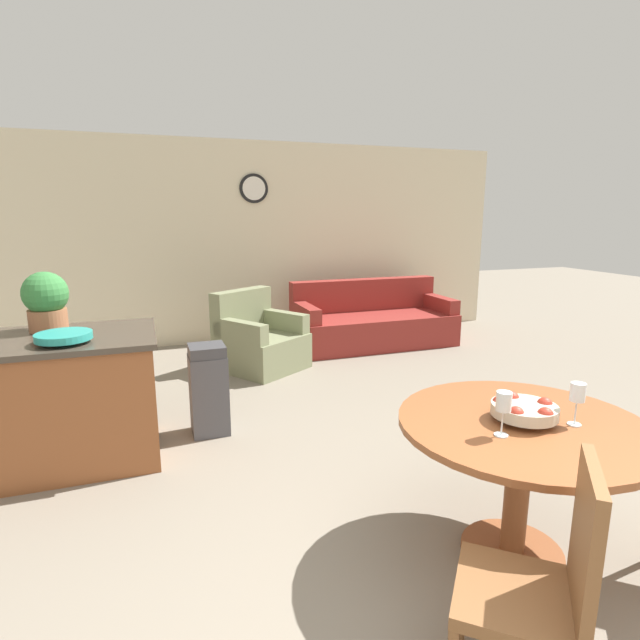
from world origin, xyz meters
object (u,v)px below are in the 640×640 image
object	(u,v)px
fruit_bowl	(524,410)
trash_bin	(209,390)
kitchen_island	(63,399)
teal_bowl	(64,336)
couch	(372,323)
potted_plant	(46,300)
wine_glass_right	(578,394)
armchair	(259,343)
dining_chair_near_left	(544,580)
wine_glass_left	(504,403)
dining_table	(520,453)

from	to	relation	value
fruit_bowl	trash_bin	size ratio (longest dim) A/B	0.43
kitchen_island	fruit_bowl	bearing A→B (deg)	-39.72
teal_bowl	couch	world-z (taller)	teal_bowl
potted_plant	trash_bin	distance (m)	1.35
couch	fruit_bowl	bearing A→B (deg)	-105.84
wine_glass_right	couch	bearing A→B (deg)	77.27
armchair	teal_bowl	bearing A→B (deg)	-164.50
trash_bin	dining_chair_near_left	bearing A→B (deg)	-73.77
dining_chair_near_left	teal_bowl	distance (m)	3.00
wine_glass_left	teal_bowl	size ratio (longest dim) A/B	0.61
potted_plant	fruit_bowl	bearing A→B (deg)	-42.00
wine_glass_right	teal_bowl	xyz separation A→B (m)	(-2.44, 1.83, 0.06)
fruit_bowl	trash_bin	bearing A→B (deg)	122.12
dining_chair_near_left	wine_glass_left	distance (m)	0.76
wine_glass_right	teal_bowl	bearing A→B (deg)	143.15
kitchen_island	potted_plant	xyz separation A→B (m)	(-0.07, 0.23, 0.68)
wine_glass_right	trash_bin	distance (m)	2.68
dining_chair_near_left	couch	world-z (taller)	dining_chair_near_left
dining_chair_near_left	kitchen_island	size ratio (longest dim) A/B	0.73
wine_glass_right	kitchen_island	size ratio (longest dim) A/B	0.16
fruit_bowl	wine_glass_right	bearing A→B (deg)	-30.10
teal_bowl	trash_bin	distance (m)	1.17
dining_table	teal_bowl	xyz separation A→B (m)	(-2.23, 1.71, 0.38)
trash_bin	wine_glass_right	bearing A→B (deg)	-55.50
fruit_bowl	dining_table	bearing A→B (deg)	-37.41
dining_table	dining_chair_near_left	size ratio (longest dim) A/B	1.27
kitchen_island	trash_bin	distance (m)	1.04
wine_glass_left	potted_plant	world-z (taller)	potted_plant
wine_glass_right	trash_bin	xyz separation A→B (m)	(-1.49, 2.17, -0.54)
fruit_bowl	wine_glass_right	distance (m)	0.25
teal_bowl	couch	xyz separation A→B (m)	(3.40, 2.46, -0.67)
potted_plant	armchair	size ratio (longest dim) A/B	0.38
fruit_bowl	wine_glass_left	bearing A→B (deg)	-155.10
teal_bowl	couch	size ratio (longest dim) A/B	0.17
fruit_bowl	kitchen_island	xyz separation A→B (m)	(-2.31, 1.92, -0.35)
potted_plant	trash_bin	bearing A→B (deg)	-5.27
dining_table	trash_bin	bearing A→B (deg)	122.13
fruit_bowl	couch	world-z (taller)	fruit_bowl
dining_chair_near_left	wine_glass_left	xyz separation A→B (m)	(0.28, 0.59, 0.39)
dining_chair_near_left	potted_plant	bearing A→B (deg)	74.73
dining_chair_near_left	potted_plant	distance (m)	3.47
wine_glass_right	kitchen_island	distance (m)	3.27
kitchen_island	potted_plant	world-z (taller)	potted_plant
wine_glass_left	potted_plant	bearing A→B (deg)	134.09
dining_table	couch	world-z (taller)	couch
couch	armchair	size ratio (longest dim) A/B	1.89
wine_glass_right	kitchen_island	world-z (taller)	wine_glass_right
dining_chair_near_left	potted_plant	world-z (taller)	potted_plant
wine_glass_right	armchair	world-z (taller)	wine_glass_right
fruit_bowl	wine_glass_right	size ratio (longest dim) A/B	1.49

